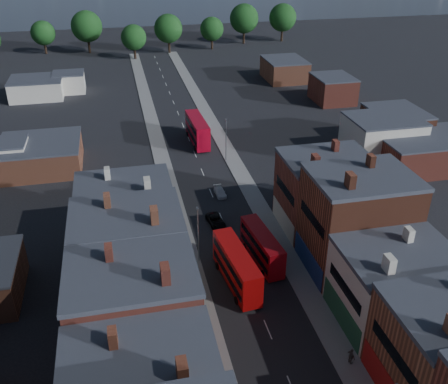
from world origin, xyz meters
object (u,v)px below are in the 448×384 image
bus_1 (262,246)px  car_2 (216,220)px  ped_3 (351,356)px  bus_0 (237,267)px  car_3 (220,192)px  bus_2 (197,130)px

bus_1 → car_2: (-4.06, 10.17, -1.68)m
ped_3 → bus_1: bearing=-2.7°
bus_0 → car_2: bearing=82.3°
bus_1 → ped_3: (3.87, -18.74, -1.26)m
bus_1 → car_3: size_ratio=2.63×
bus_2 → ped_3: (5.23, -59.97, -1.70)m
bus_1 → car_3: bearing=88.3°
bus_0 → bus_2: bus_2 is taller
bus_0 → car_3: (2.79, 22.65, -2.00)m
bus_2 → car_2: bus_2 is taller
car_2 → car_3: (2.49, 8.60, -0.06)m
car_2 → ped_3: (7.93, -28.90, 0.43)m
bus_2 → car_2: 31.26m
bus_0 → bus_2: bearing=79.7°
bus_1 → bus_2: bearing=85.4°
car_3 → ped_3: size_ratio=2.07×
bus_0 → bus_2: (3.00, 45.11, 0.19)m
bus_1 → bus_2: (-1.36, 41.23, 0.44)m
car_3 → ped_3: 37.90m
bus_1 → car_2: bearing=105.3°
car_2 → bus_1: bearing=-75.7°
car_3 → ped_3: ped_3 is taller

